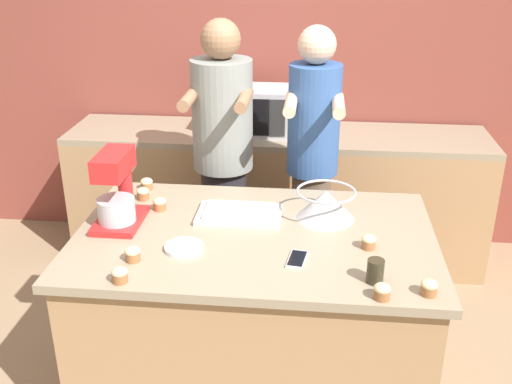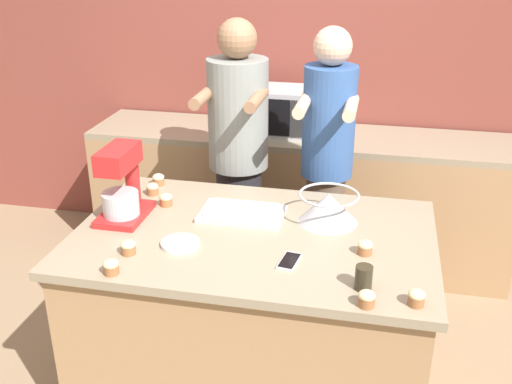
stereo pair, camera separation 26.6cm
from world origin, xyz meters
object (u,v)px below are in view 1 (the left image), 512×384
object	(u,v)px
cell_phone	(297,259)
cupcake_1	(147,184)
microwave_oven	(253,110)
cupcake_0	(143,193)
drinking_glass	(375,271)
cupcake_5	(429,287)
cupcake_7	(160,204)
cupcake_2	(133,254)
cupcake_3	(369,241)
baking_tray	(239,214)
person_left	(223,164)
mixing_bowl	(326,204)
cupcake_6	(382,291)
cupcake_4	(120,275)
person_right	(312,167)
stand_mixer	(117,193)
small_plate	(184,247)

from	to	relation	value
cell_phone	cupcake_1	xyz separation A→B (m)	(-0.82, 0.66, 0.03)
microwave_oven	cupcake_0	xyz separation A→B (m)	(-0.44, -1.11, -0.13)
drinking_glass	cupcake_5	world-z (taller)	drinking_glass
cell_phone	cupcake_7	world-z (taller)	cupcake_7
cell_phone	cupcake_2	world-z (taller)	cupcake_2
cupcake_0	cupcake_3	distance (m)	1.17
baking_tray	person_left	bearing A→B (deg)	105.19
baking_tray	cupcake_1	bearing A→B (deg)	152.03
baking_tray	microwave_oven	size ratio (longest dim) A/B	0.82
mixing_bowl	cupcake_6	xyz separation A→B (m)	(0.21, -0.66, -0.04)
mixing_bowl	microwave_oven	distance (m)	1.33
cupcake_3	cupcake_4	bearing A→B (deg)	-159.15
cupcake_4	cupcake_6	bearing A→B (deg)	-0.70
cupcake_2	cupcake_4	size ratio (longest dim) A/B	1.00
person_right	microwave_oven	xyz separation A→B (m)	(-0.41, 0.61, 0.15)
stand_mixer	small_plate	bearing A→B (deg)	-30.91
person_left	mixing_bowl	size ratio (longest dim) A/B	6.13
person_left	cupcake_7	xyz separation A→B (m)	(-0.22, -0.62, 0.02)
mixing_bowl	cupcake_0	size ratio (longest dim) A/B	4.44
cell_phone	baking_tray	bearing A→B (deg)	127.30
microwave_oven	small_plate	world-z (taller)	microwave_oven
cupcake_2	drinking_glass	bearing A→B (deg)	-3.64
microwave_oven	cupcake_5	xyz separation A→B (m)	(0.86, -1.85, -0.13)
small_plate	cupcake_0	distance (m)	0.58
cupcake_0	stand_mixer	bearing A→B (deg)	-96.45
cupcake_4	cupcake_6	distance (m)	1.00
mixing_bowl	cupcake_7	bearing A→B (deg)	179.21
small_plate	cupcake_6	xyz separation A→B (m)	(0.81, -0.29, 0.02)
stand_mixer	microwave_oven	bearing A→B (deg)	71.35
small_plate	stand_mixer	bearing A→B (deg)	149.09
stand_mixer	microwave_oven	size ratio (longest dim) A/B	0.73
cupcake_4	cupcake_5	size ratio (longest dim) A/B	1.00
person_left	cupcake_2	world-z (taller)	person_left
stand_mixer	cupcake_2	xyz separation A→B (m)	(0.16, -0.32, -0.12)
small_plate	cupcake_5	world-z (taller)	cupcake_5
mixing_bowl	small_plate	world-z (taller)	mixing_bowl
mixing_bowl	baking_tray	world-z (taller)	mixing_bowl
mixing_bowl	cupcake_4	xyz separation A→B (m)	(-0.79, -0.64, -0.04)
cell_phone	small_plate	size ratio (longest dim) A/B	0.91
mixing_bowl	cell_phone	xyz separation A→B (m)	(-0.12, -0.41, -0.07)
person_left	drinking_glass	xyz separation A→B (m)	(0.77, -1.17, 0.03)
drinking_glass	cupcake_1	world-z (taller)	drinking_glass
baking_tray	cupcake_7	distance (m)	0.40
stand_mixer	mixing_bowl	bearing A→B (deg)	9.39
cupcake_5	cupcake_6	bearing A→B (deg)	-165.72
cupcake_2	cupcake_3	distance (m)	0.99
drinking_glass	cupcake_0	xyz separation A→B (m)	(-1.11, 0.67, -0.02)
microwave_oven	cupcake_3	distance (m)	1.65
person_left	cupcake_1	distance (m)	0.51
stand_mixer	cupcake_0	distance (m)	0.31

